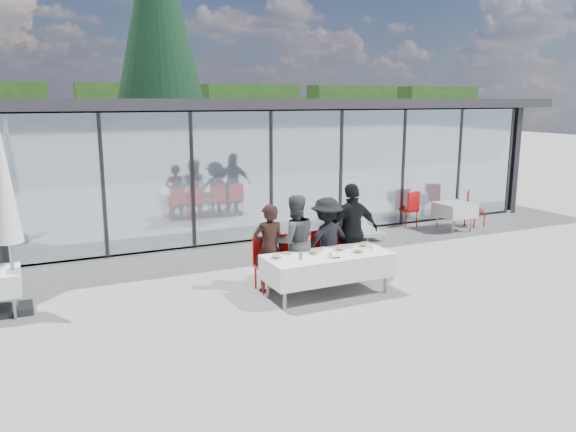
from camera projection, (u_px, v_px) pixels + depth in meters
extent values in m
plane|color=gray|center=(309.00, 298.00, 9.86)|extent=(90.00, 90.00, 0.00)
cube|color=gray|center=(249.00, 208.00, 17.76)|extent=(14.00, 8.00, 0.10)
cube|color=black|center=(210.00, 149.00, 20.90)|extent=(14.00, 0.20, 3.20)
cube|color=black|center=(1.00, 171.00, 14.57)|extent=(0.20, 8.00, 3.20)
cube|color=black|center=(426.00, 151.00, 20.33)|extent=(0.20, 8.00, 3.20)
cube|color=silver|center=(306.00, 174.00, 13.93)|extent=(13.60, 0.06, 3.10)
cube|color=#2D2D30|center=(252.00, 103.00, 16.74)|extent=(14.80, 8.80, 0.24)
cube|color=#262628|center=(1.00, 193.00, 11.09)|extent=(0.08, 0.10, 3.10)
cube|color=#262628|center=(103.00, 187.00, 11.90)|extent=(0.08, 0.10, 3.10)
cube|color=#262628|center=(192.00, 181.00, 12.72)|extent=(0.08, 0.10, 3.10)
cube|color=#262628|center=(271.00, 176.00, 13.53)|extent=(0.08, 0.10, 3.10)
cube|color=#262628|center=(340.00, 172.00, 14.34)|extent=(0.08, 0.10, 3.10)
cube|color=#262628|center=(402.00, 168.00, 15.15)|extent=(0.08, 0.10, 3.10)
cube|color=#262628|center=(458.00, 165.00, 15.96)|extent=(0.08, 0.10, 3.10)
cube|color=#262628|center=(509.00, 161.00, 16.77)|extent=(0.08, 0.10, 3.10)
cube|color=red|center=(184.00, 210.00, 15.31)|extent=(0.45, 0.45, 0.90)
cube|color=red|center=(229.00, 203.00, 16.38)|extent=(0.45, 0.45, 0.90)
cube|color=red|center=(313.00, 199.00, 16.98)|extent=(0.45, 0.45, 0.90)
cube|color=red|center=(357.00, 192.00, 18.43)|extent=(0.45, 0.45, 0.90)
cube|color=#183611|center=(132.00, 119.00, 35.03)|extent=(6.50, 2.00, 4.40)
cube|color=#183611|center=(251.00, 117.00, 38.37)|extent=(6.50, 2.00, 4.40)
cube|color=#183611|center=(351.00, 116.00, 41.71)|extent=(6.50, 2.00, 4.40)
cube|color=#183611|center=(436.00, 115.00, 45.05)|extent=(6.50, 2.00, 4.40)
cube|color=silver|center=(328.00, 266.00, 9.92)|extent=(2.26, 0.96, 0.42)
cylinder|color=gray|center=(285.00, 289.00, 9.23)|extent=(0.06, 0.06, 0.71)
cylinder|color=gray|center=(386.00, 274.00, 10.07)|extent=(0.06, 0.06, 0.71)
cylinder|color=gray|center=(268.00, 277.00, 9.85)|extent=(0.06, 0.06, 0.71)
cylinder|color=gray|center=(364.00, 264.00, 10.69)|extent=(0.06, 0.06, 0.71)
imported|color=black|center=(269.00, 248.00, 10.07)|extent=(0.61, 0.61, 1.61)
cube|color=red|center=(268.00, 267.00, 10.17)|extent=(0.44, 0.44, 0.05)
cube|color=red|center=(264.00, 251.00, 10.29)|extent=(0.44, 0.04, 0.55)
cylinder|color=red|center=(263.00, 283.00, 9.98)|extent=(0.04, 0.04, 0.43)
cylinder|color=red|center=(282.00, 280.00, 10.13)|extent=(0.04, 0.04, 0.43)
cylinder|color=red|center=(256.00, 278.00, 10.30)|extent=(0.04, 0.04, 0.43)
cylinder|color=red|center=(274.00, 275.00, 10.45)|extent=(0.04, 0.04, 0.43)
imported|color=#4A4A4A|center=(294.00, 242.00, 10.27)|extent=(0.96, 0.96, 1.74)
cube|color=red|center=(294.00, 263.00, 10.38)|extent=(0.44, 0.44, 0.05)
cube|color=red|center=(289.00, 248.00, 10.51)|extent=(0.44, 0.04, 0.55)
cylinder|color=red|center=(289.00, 279.00, 10.20)|extent=(0.04, 0.04, 0.43)
cylinder|color=red|center=(307.00, 277.00, 10.35)|extent=(0.04, 0.04, 0.43)
cylinder|color=red|center=(281.00, 274.00, 10.51)|extent=(0.04, 0.04, 0.43)
cylinder|color=red|center=(298.00, 271.00, 10.66)|extent=(0.04, 0.04, 0.43)
imported|color=black|center=(327.00, 240.00, 10.56)|extent=(1.17, 1.17, 1.64)
cube|color=red|center=(326.00, 259.00, 10.66)|extent=(0.44, 0.44, 0.05)
cube|color=red|center=(321.00, 244.00, 10.79)|extent=(0.44, 0.04, 0.55)
cylinder|color=red|center=(322.00, 275.00, 10.48)|extent=(0.04, 0.04, 0.43)
cylinder|color=red|center=(338.00, 272.00, 10.63)|extent=(0.04, 0.04, 0.43)
cylinder|color=red|center=(313.00, 269.00, 10.79)|extent=(0.04, 0.04, 0.43)
cylinder|color=red|center=(329.00, 267.00, 10.95)|extent=(0.04, 0.04, 0.43)
imported|color=black|center=(352.00, 231.00, 10.77)|extent=(1.15, 1.15, 1.87)
cube|color=red|center=(351.00, 255.00, 10.90)|extent=(0.44, 0.44, 0.05)
cube|color=red|center=(346.00, 241.00, 11.02)|extent=(0.44, 0.04, 0.55)
cylinder|color=red|center=(347.00, 271.00, 10.71)|extent=(0.04, 0.04, 0.43)
cylinder|color=red|center=(363.00, 268.00, 10.86)|extent=(0.04, 0.04, 0.43)
cylinder|color=red|center=(338.00, 266.00, 11.03)|extent=(0.04, 0.04, 0.43)
cylinder|color=red|center=(353.00, 264.00, 11.18)|extent=(0.04, 0.04, 0.43)
cylinder|color=silver|center=(276.00, 258.00, 9.59)|extent=(0.24, 0.24, 0.01)
ellipsoid|color=#AE8345|center=(276.00, 257.00, 9.58)|extent=(0.15, 0.15, 0.05)
cylinder|color=silver|center=(313.00, 254.00, 9.88)|extent=(0.24, 0.24, 0.01)
ellipsoid|color=#426525|center=(313.00, 252.00, 9.87)|extent=(0.15, 0.15, 0.05)
cylinder|color=silver|center=(339.00, 250.00, 10.11)|extent=(0.24, 0.24, 0.01)
ellipsoid|color=#AE8345|center=(339.00, 248.00, 10.10)|extent=(0.15, 0.15, 0.05)
cylinder|color=silver|center=(363.00, 247.00, 10.36)|extent=(0.24, 0.24, 0.01)
ellipsoid|color=#426525|center=(363.00, 245.00, 10.36)|extent=(0.15, 0.15, 0.05)
cylinder|color=silver|center=(358.00, 253.00, 9.95)|extent=(0.24, 0.24, 0.01)
ellipsoid|color=#426525|center=(358.00, 251.00, 9.94)|extent=(0.15, 0.15, 0.05)
cylinder|color=#76A545|center=(301.00, 256.00, 9.52)|extent=(0.06, 0.06, 0.14)
cylinder|color=silver|center=(330.00, 255.00, 9.63)|extent=(0.07, 0.07, 0.10)
cylinder|color=silver|center=(371.00, 248.00, 10.10)|extent=(0.07, 0.07, 0.10)
cube|color=black|center=(336.00, 258.00, 9.63)|extent=(0.14, 0.03, 0.01)
cylinder|color=gray|center=(13.00, 298.00, 8.84)|extent=(0.05, 0.05, 0.72)
cylinder|color=gray|center=(14.00, 286.00, 9.37)|extent=(0.05, 0.05, 0.72)
cube|color=silver|center=(455.00, 210.00, 14.84)|extent=(0.86, 0.86, 0.36)
cylinder|color=gray|center=(453.00, 220.00, 14.49)|extent=(0.05, 0.05, 0.72)
cylinder|color=gray|center=(471.00, 218.00, 14.74)|extent=(0.05, 0.05, 0.72)
cylinder|color=gray|center=(438.00, 216.00, 15.02)|extent=(0.05, 0.05, 0.72)
cylinder|color=gray|center=(455.00, 214.00, 15.28)|extent=(0.05, 0.05, 0.72)
cube|color=red|center=(475.00, 210.00, 15.33)|extent=(0.62, 0.62, 0.05)
cube|color=red|center=(468.00, 201.00, 15.35)|extent=(0.35, 0.33, 0.55)
cylinder|color=red|center=(474.00, 220.00, 15.14)|extent=(0.04, 0.04, 0.43)
cylinder|color=red|center=(484.00, 219.00, 15.29)|extent=(0.04, 0.04, 0.43)
cylinder|color=red|center=(465.00, 218.00, 15.46)|extent=(0.04, 0.04, 0.43)
cylinder|color=red|center=(475.00, 217.00, 15.61)|extent=(0.04, 0.04, 0.43)
cube|color=red|center=(408.00, 210.00, 15.38)|extent=(0.51, 0.51, 0.05)
cube|color=red|center=(414.00, 202.00, 15.17)|extent=(0.44, 0.12, 0.55)
cylinder|color=red|center=(406.00, 220.00, 15.19)|extent=(0.04, 0.04, 0.43)
cylinder|color=red|center=(417.00, 219.00, 15.34)|extent=(0.04, 0.04, 0.43)
cylinder|color=red|center=(398.00, 218.00, 15.51)|extent=(0.04, 0.04, 0.43)
cylinder|color=red|center=(409.00, 216.00, 15.66)|extent=(0.04, 0.04, 0.43)
cube|color=black|center=(17.00, 309.00, 9.17)|extent=(0.50, 0.50, 0.12)
cylinder|color=gray|center=(9.00, 233.00, 8.91)|extent=(0.06, 0.06, 2.70)
cone|color=white|center=(4.00, 186.00, 8.75)|extent=(0.44, 0.44, 1.81)
cube|color=silver|center=(364.00, 230.00, 14.22)|extent=(0.77, 1.37, 0.08)
cube|color=silver|center=(355.00, 215.00, 14.67)|extent=(0.63, 0.34, 0.54)
cylinder|color=silver|center=(367.00, 240.00, 13.65)|extent=(0.04, 0.04, 0.14)
cylinder|color=silver|center=(384.00, 238.00, 13.86)|extent=(0.04, 0.04, 0.14)
cylinder|color=silver|center=(344.00, 230.00, 14.62)|extent=(0.04, 0.04, 0.14)
cylinder|color=silver|center=(360.00, 229.00, 14.83)|extent=(0.04, 0.04, 0.14)
cylinder|color=#382316|center=(164.00, 164.00, 21.37)|extent=(0.44, 0.44, 2.00)
cone|color=black|center=(158.00, 27.00, 20.35)|extent=(4.00, 4.00, 9.00)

